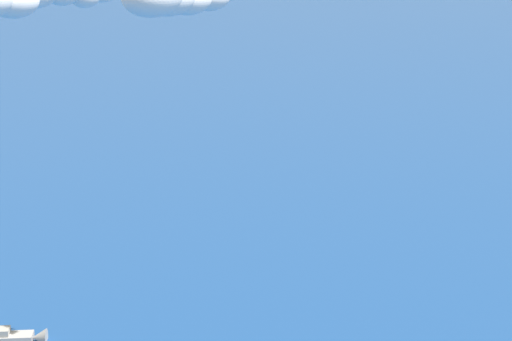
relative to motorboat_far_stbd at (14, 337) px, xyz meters
The scene contains 1 object.
motorboat_far_stbd is the anchor object (origin of this frame).
Camera 1 is at (83.65, -71.84, 61.90)m, focal length 59.31 mm.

